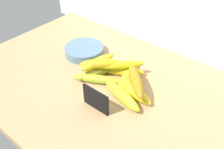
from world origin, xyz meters
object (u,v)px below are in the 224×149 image
object	(u,v)px
chalkboard_sign	(96,100)
banana_9	(98,62)
banana_8	(136,80)
banana_4	(99,71)
banana_6	(128,85)
banana_0	(135,92)
fruit_bowl	(84,50)
banana_1	(124,71)
banana_10	(100,63)
banana_2	(128,76)
banana_3	(97,79)
banana_5	(122,95)
banana_7	(121,65)

from	to	relation	value
chalkboard_sign	banana_9	size ratio (longest dim) A/B	0.67
banana_8	banana_4	bearing A→B (deg)	-179.89
banana_6	banana_0	bearing A→B (deg)	-25.50
fruit_bowl	banana_6	world-z (taller)	fruit_bowl
fruit_bowl	banana_9	xyz separation A→B (cm)	(15.05, -7.30, 4.10)
fruit_bowl	banana_1	size ratio (longest dim) A/B	1.07
banana_10	banana_2	bearing A→B (deg)	23.81
banana_1	banana_3	xyz separation A→B (cm)	(-5.27, -10.63, -0.13)
banana_3	banana_9	size ratio (longest dim) A/B	1.24
banana_4	banana_10	xyz separation A→B (cm)	(0.73, -0.06, 4.03)
banana_0	banana_6	bearing A→B (deg)	154.50
chalkboard_sign	banana_0	size ratio (longest dim) A/B	0.69
banana_8	banana_6	bearing A→B (deg)	168.89
banana_4	banana_5	world-z (taller)	banana_5
banana_3	banana_6	xyz separation A→B (cm)	(11.38, 5.12, -0.06)
banana_4	banana_9	size ratio (longest dim) A/B	1.22
banana_6	chalkboard_sign	bearing A→B (deg)	-98.04
banana_3	banana_6	bearing A→B (deg)	24.23
chalkboard_sign	fruit_bowl	distance (cm)	35.54
banana_3	banana_10	bearing A→B (deg)	114.01
chalkboard_sign	banana_10	bearing A→B (deg)	126.58
banana_4	banana_5	distance (cm)	16.96
banana_1	banana_5	distance (cm)	14.51
fruit_bowl	banana_1	xyz separation A→B (cm)	(23.73, -1.03, 0.06)
banana_2	banana_7	size ratio (longest dim) A/B	1.06
banana_7	banana_8	bearing A→B (deg)	-25.29
banana_3	banana_7	size ratio (longest dim) A/B	1.08
banana_0	banana_9	xyz separation A→B (cm)	(-19.40, 1.43, 3.88)
banana_4	banana_6	bearing A→B (deg)	3.13
banana_6	banana_9	world-z (taller)	banana_9
banana_1	banana_8	world-z (taller)	banana_8
banana_2	banana_7	distance (cm)	5.17
banana_3	banana_5	bearing A→B (deg)	-6.26
banana_1	banana_9	xyz separation A→B (cm)	(-8.67, -6.27, 4.05)
chalkboard_sign	banana_0	xyz separation A→B (cm)	(6.83, 13.54, -1.79)
banana_0	banana_8	world-z (taller)	banana_8
banana_1	banana_8	distance (cm)	12.42
banana_2	banana_3	bearing A→B (deg)	-133.55
banana_5	banana_7	world-z (taller)	banana_7
chalkboard_sign	banana_1	size ratio (longest dim) A/B	0.66
banana_7	banana_9	size ratio (longest dim) A/B	1.15
chalkboard_sign	banana_2	distance (cm)	19.59
banana_4	banana_1	bearing A→B (deg)	38.43
banana_1	banana_6	world-z (taller)	banana_1
banana_8	banana_9	distance (cm)	18.52
chalkboard_sign	banana_4	distance (cm)	19.15
banana_2	banana_9	xyz separation A→B (cm)	(-11.83, -4.51, 3.94)
chalkboard_sign	banana_3	distance (cm)	14.18
banana_0	banana_1	world-z (taller)	banana_0
fruit_bowl	banana_7	distance (cm)	23.43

